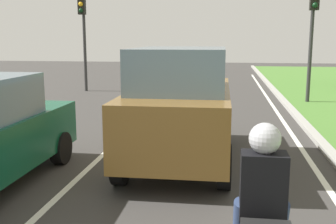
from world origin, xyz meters
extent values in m
plane|color=#383533|center=(0.00, 14.00, 0.00)|extent=(60.00, 60.00, 0.00)
cube|color=silver|center=(-0.70, 14.00, 0.00)|extent=(0.12, 32.00, 0.01)
cube|color=silver|center=(3.60, 14.00, 0.00)|extent=(0.12, 32.00, 0.01)
cube|color=#9E9B93|center=(4.10, 14.00, 0.06)|extent=(0.24, 48.00, 0.12)
cube|color=brown|center=(0.99, 9.62, 0.93)|extent=(1.95, 4.52, 1.10)
cube|color=slate|center=(0.99, 9.47, 1.88)|extent=(1.73, 2.72, 0.80)
cylinder|color=black|center=(0.10, 11.14, 0.38)|extent=(0.23, 0.76, 0.76)
cylinder|color=black|center=(1.85, 11.16, 0.38)|extent=(0.23, 0.76, 0.76)
cylinder|color=black|center=(0.13, 8.08, 0.38)|extent=(0.23, 0.76, 0.76)
cylinder|color=black|center=(1.88, 8.10, 0.38)|extent=(0.23, 0.76, 0.76)
cylinder|color=black|center=(-1.33, 9.02, 0.32)|extent=(0.22, 0.64, 0.64)
ellipsoid|color=black|center=(2.22, 5.52, 0.80)|extent=(0.28, 0.50, 0.24)
cube|color=black|center=(2.22, 5.12, 1.18)|extent=(0.40, 0.26, 0.60)
sphere|color=#B2B2B7|center=(2.22, 5.15, 1.60)|extent=(0.28, 0.28, 0.28)
cylinder|color=navy|center=(2.05, 5.25, 0.80)|extent=(0.16, 0.29, 0.45)
cylinder|color=navy|center=(2.39, 5.24, 0.80)|extent=(0.16, 0.29, 0.45)
cylinder|color=#2D2D2D|center=(4.98, 17.68, 2.35)|extent=(0.14, 0.14, 4.70)
sphere|color=black|center=(4.98, 17.35, 3.64)|extent=(0.20, 0.20, 0.20)
cylinder|color=#2D2D2D|center=(-4.72, 20.04, 2.26)|extent=(0.14, 0.14, 4.53)
cube|color=black|center=(-4.72, 19.84, 3.98)|extent=(0.32, 0.24, 0.90)
sphere|color=#F2AD19|center=(-4.72, 19.71, 3.98)|extent=(0.20, 0.20, 0.20)
sphere|color=black|center=(-4.72, 19.71, 3.70)|extent=(0.20, 0.20, 0.20)
camera|label=1|loc=(1.88, 1.65, 2.46)|focal=43.34mm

